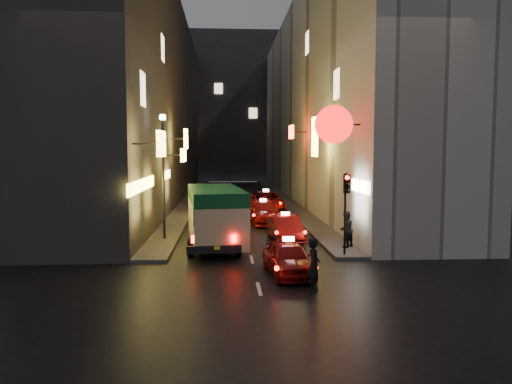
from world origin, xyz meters
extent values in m
plane|color=black|center=(0.00, 0.00, 0.00)|extent=(120.00, 120.00, 0.00)
cube|color=#33302E|center=(-8.00, 34.00, 9.00)|extent=(6.00, 52.00, 18.00)
cube|color=#FFD159|center=(-3.78, 9.00, 4.88)|extent=(0.18, 1.73, 1.08)
cube|color=yellow|center=(-3.62, 18.09, 4.32)|extent=(0.18, 2.06, 0.80)
cube|color=yellow|center=(-3.91, 23.91, 5.42)|extent=(0.18, 1.48, 1.43)
cube|color=#FFD159|center=(-4.98, 9.50, 3.00)|extent=(0.10, 3.52, 0.55)
cube|color=yellow|center=(-4.98, 13.07, 3.00)|extent=(0.10, 3.20, 0.55)
cube|color=#FFD159|center=(-4.98, 21.30, 3.00)|extent=(0.10, 2.78, 0.55)
cube|color=#FFE5B2|center=(-4.99, 12.00, 7.50)|extent=(0.06, 1.30, 1.60)
cube|color=#FFE5B2|center=(-4.99, 20.00, 11.00)|extent=(0.06, 1.30, 1.60)
cube|color=beige|center=(8.00, 34.00, 9.00)|extent=(6.00, 52.00, 18.00)
cylinder|color=#F20A0A|center=(3.79, 10.10, 5.77)|extent=(1.72, 0.18, 1.72)
cube|color=yellow|center=(4.07, 16.42, 5.38)|extent=(0.18, 1.16, 2.28)
cube|color=#F6350C|center=(3.81, 24.76, 5.96)|extent=(0.18, 1.67, 0.99)
cube|color=white|center=(4.98, 9.78, 3.00)|extent=(0.10, 2.81, 0.55)
cube|color=#FFE5B2|center=(4.99, 15.00, 8.20)|extent=(0.06, 1.30, 1.60)
cube|color=#FFE5B2|center=(4.99, 25.00, 12.50)|extent=(0.06, 1.30, 1.60)
cube|color=#38373C|center=(0.00, 66.00, 11.00)|extent=(30.00, 10.00, 22.00)
cube|color=#4E4B48|center=(-4.25, 34.00, 0.07)|extent=(1.50, 52.00, 0.15)
cube|color=#4E4B48|center=(4.25, 34.00, 0.07)|extent=(1.50, 52.00, 0.15)
cube|color=#CDB280|center=(-1.58, 11.11, 1.61)|extent=(2.98, 6.75, 2.40)
cube|color=#0E4821|center=(-1.58, 11.11, 2.54)|extent=(3.00, 6.77, 0.60)
cube|color=black|center=(-1.58, 11.43, 1.85)|extent=(2.73, 4.15, 0.55)
cube|color=black|center=(-1.58, 7.88, 0.58)|extent=(2.25, 0.42, 0.33)
cube|color=#FF0A05|center=(-2.40, 7.81, 1.01)|extent=(0.20, 0.06, 0.31)
cube|color=#FF0A05|center=(-0.76, 7.81, 1.01)|extent=(0.20, 0.06, 0.31)
cylinder|color=black|center=(-2.60, 13.20, 0.41)|extent=(0.24, 0.83, 0.83)
cylinder|color=black|center=(-0.55, 9.01, 0.41)|extent=(0.24, 0.83, 0.83)
imported|color=maroon|center=(1.21, 5.83, 0.73)|extent=(2.37, 4.78, 1.46)
cube|color=white|center=(1.21, 5.83, 1.55)|extent=(0.44, 0.22, 0.16)
sphere|color=#FF0A05|center=(0.56, 3.74, 0.75)|extent=(0.16, 0.16, 0.16)
sphere|color=#FF0A05|center=(1.86, 3.74, 0.75)|extent=(0.16, 0.16, 0.16)
imported|color=maroon|center=(1.95, 12.83, 0.76)|extent=(2.28, 4.90, 1.52)
cube|color=white|center=(1.95, 12.83, 1.61)|extent=(0.43, 0.21, 0.16)
sphere|color=#FF0A05|center=(1.27, 10.65, 0.78)|extent=(0.16, 0.16, 0.16)
sphere|color=#FF0A05|center=(2.62, 10.65, 0.78)|extent=(0.16, 0.16, 0.16)
imported|color=maroon|center=(1.27, 18.82, 0.82)|extent=(2.95, 5.45, 1.65)
cube|color=white|center=(1.27, 18.82, 1.74)|extent=(0.44, 0.25, 0.16)
sphere|color=#FF0A05|center=(0.54, 16.47, 0.85)|extent=(0.16, 0.16, 0.16)
sphere|color=#FF0A05|center=(2.00, 16.47, 0.85)|extent=(0.16, 0.16, 0.16)
imported|color=maroon|center=(1.92, 24.69, 0.91)|extent=(2.51, 5.78, 1.82)
cube|color=white|center=(1.92, 24.69, 1.91)|extent=(0.43, 0.19, 0.16)
sphere|color=#FF0A05|center=(1.12, 22.10, 0.94)|extent=(0.16, 0.16, 0.16)
sphere|color=#FF0A05|center=(2.73, 22.10, 0.94)|extent=(0.16, 0.16, 0.16)
imported|color=black|center=(1.77, 3.60, 0.99)|extent=(0.55, 0.73, 1.99)
imported|color=black|center=(4.42, 10.13, 1.10)|extent=(0.82, 0.81, 1.89)
cylinder|color=black|center=(4.00, 8.60, 1.90)|extent=(0.10, 0.10, 3.50)
cube|color=black|center=(4.00, 8.42, 3.20)|extent=(0.26, 0.18, 0.80)
sphere|color=#FF0A05|center=(4.00, 8.31, 3.47)|extent=(0.18, 0.18, 0.18)
sphere|color=black|center=(4.00, 8.31, 3.20)|extent=(0.17, 0.17, 0.17)
sphere|color=black|center=(4.00, 8.31, 2.93)|extent=(0.17, 0.17, 0.17)
cylinder|color=black|center=(-4.20, 13.00, 3.15)|extent=(0.12, 0.12, 6.00)
cylinder|color=#FFE5BF|center=(-4.20, 13.00, 6.25)|extent=(0.28, 0.28, 0.25)
camera|label=1|loc=(-1.11, -12.25, 4.62)|focal=35.00mm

